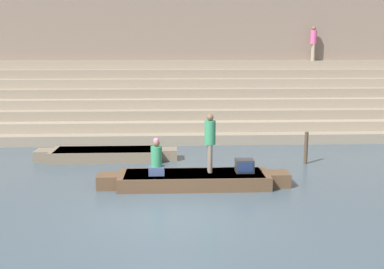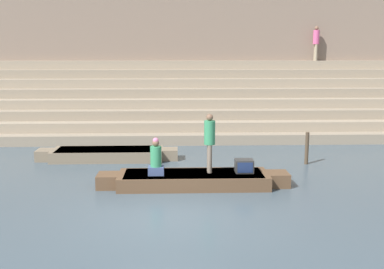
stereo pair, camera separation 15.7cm
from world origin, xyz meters
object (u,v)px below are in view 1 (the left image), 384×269
person_standing (210,139)px  moored_boat_shore (107,154)px  rowboat_main (194,179)px  person_on_steps (313,41)px  tv_set (244,166)px  person_rowing (156,160)px  mooring_post (306,148)px

person_standing → moored_boat_shore: 4.83m
rowboat_main → person_on_steps: (6.67, 10.79, 4.14)m
person_standing → person_on_steps: person_on_steps is taller
person_standing → tv_set: bearing=7.8°
person_standing → person_rowing: bearing=-159.2°
mooring_post → person_rowing: bearing=-152.8°
tv_set → moored_boat_shore: size_ratio=0.10×
person_standing → rowboat_main: bearing=-153.5°
mooring_post → tv_set: bearing=-136.1°
moored_boat_shore → rowboat_main: bearing=-48.7°
mooring_post → rowboat_main: bearing=-148.1°
moored_boat_shore → mooring_post: bearing=-7.2°
rowboat_main → tv_set: tv_set is taller
person_rowing → tv_set: 2.53m
rowboat_main → tv_set: (1.46, 0.05, 0.37)m
tv_set → moored_boat_shore: bearing=148.9°
person_rowing → mooring_post: (5.03, 2.59, -0.27)m
person_rowing → mooring_post: size_ratio=0.96×
rowboat_main → moored_boat_shore: rowboat_main is taller
tv_set → moored_boat_shore: tv_set is taller
rowboat_main → person_standing: size_ratio=3.24×
tv_set → person_on_steps: person_on_steps is taller
rowboat_main → person_rowing: 1.22m
tv_set → person_on_steps: (5.22, 10.74, 3.77)m
person_standing → person_rowing: size_ratio=1.59×
tv_set → mooring_post: mooring_post is taller
person_standing → person_on_steps: bearing=71.7°
tv_set → mooring_post: size_ratio=0.46×
person_rowing → moored_boat_shore: 3.99m
person_on_steps → person_standing: bearing=99.7°
person_standing → mooring_post: bearing=45.7°
person_rowing → person_on_steps: person_on_steps is taller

